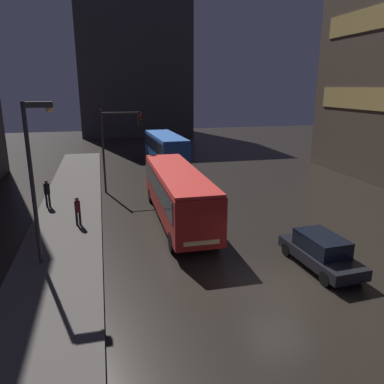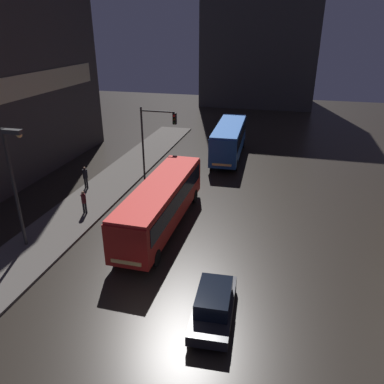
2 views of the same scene
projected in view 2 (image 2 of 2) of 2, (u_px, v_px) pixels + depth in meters
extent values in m
plane|color=black|center=(152.00, 326.00, 16.69)|extent=(120.00, 120.00, 0.00)
cube|color=#56514C|center=(83.00, 207.00, 27.56)|extent=(4.00, 48.00, 0.15)
cube|color=beige|center=(26.00, 86.00, 29.83)|extent=(0.24, 20.24, 1.80)
cube|color=#2D2D33|center=(262.00, 18.00, 59.89)|extent=(18.00, 12.00, 26.82)
cube|color=#E0B25B|center=(317.00, 48.00, 59.66)|extent=(0.24, 10.20, 1.80)
cube|color=#AD1E19|center=(161.00, 203.00, 24.26)|extent=(2.54, 11.35, 2.43)
cube|color=black|center=(161.00, 196.00, 24.07)|extent=(2.59, 10.44, 1.10)
cube|color=red|center=(161.00, 185.00, 23.73)|extent=(2.49, 11.12, 0.16)
cube|color=#F4CC72|center=(126.00, 262.00, 19.57)|extent=(1.72, 0.11, 0.20)
cylinder|color=black|center=(156.00, 258.00, 20.74)|extent=(0.26, 1.00, 1.00)
cylinder|color=black|center=(119.00, 252.00, 21.27)|extent=(0.26, 1.00, 1.00)
cylinder|color=black|center=(194.00, 196.00, 28.27)|extent=(0.26, 1.00, 1.00)
cylinder|color=black|center=(166.00, 193.00, 28.80)|extent=(0.26, 1.00, 1.00)
cube|color=#194793|center=(229.00, 139.00, 37.44)|extent=(2.89, 10.11, 2.64)
cube|color=black|center=(229.00, 134.00, 37.21)|extent=(2.92, 9.31, 1.10)
cube|color=blue|center=(230.00, 126.00, 36.87)|extent=(2.84, 9.91, 0.16)
cube|color=#F4CC72|center=(222.00, 165.00, 33.33)|extent=(1.75, 0.17, 0.20)
cylinder|color=black|center=(236.00, 165.00, 34.56)|extent=(0.29, 1.01, 1.00)
cylinder|color=black|center=(211.00, 163.00, 35.00)|extent=(0.29, 1.01, 1.00)
cylinder|color=black|center=(243.00, 143.00, 41.00)|extent=(0.29, 1.01, 1.00)
cylinder|color=black|center=(222.00, 142.00, 41.44)|extent=(0.29, 1.01, 1.00)
cube|color=black|center=(214.00, 308.00, 16.99)|extent=(2.00, 4.49, 0.50)
cube|color=black|center=(214.00, 297.00, 16.74)|extent=(1.62, 2.50, 0.74)
cylinder|color=black|center=(227.00, 339.00, 15.61)|extent=(0.24, 0.65, 0.64)
cylinder|color=black|center=(190.00, 334.00, 15.88)|extent=(0.24, 0.65, 0.64)
cylinder|color=black|center=(234.00, 293.00, 18.29)|extent=(0.24, 0.65, 0.64)
cylinder|color=black|center=(202.00, 289.00, 18.56)|extent=(0.24, 0.65, 0.64)
cylinder|color=black|center=(84.00, 208.00, 26.34)|extent=(0.14, 0.14, 0.80)
cylinder|color=black|center=(86.00, 208.00, 26.30)|extent=(0.14, 0.14, 0.80)
cylinder|color=#4C191E|center=(84.00, 199.00, 26.02)|extent=(0.44, 0.44, 0.67)
sphere|color=#8C664C|center=(83.00, 193.00, 25.84)|extent=(0.22, 0.22, 0.22)
cylinder|color=black|center=(85.00, 183.00, 30.41)|extent=(0.14, 0.14, 0.88)
cylinder|color=black|center=(87.00, 183.00, 30.36)|extent=(0.14, 0.14, 0.88)
cylinder|color=black|center=(85.00, 174.00, 30.06)|extent=(0.52, 0.52, 0.73)
sphere|color=#8C664C|center=(84.00, 168.00, 29.86)|extent=(0.22, 0.22, 0.22)
cylinder|color=#2D2D2D|center=(143.00, 145.00, 31.34)|extent=(0.16, 0.16, 6.33)
cylinder|color=#2D2D2D|center=(158.00, 111.00, 29.85)|extent=(2.83, 0.12, 0.12)
cube|color=black|center=(175.00, 119.00, 29.73)|extent=(0.30, 0.24, 0.90)
sphere|color=red|center=(174.00, 116.00, 29.50)|extent=(0.18, 0.18, 0.18)
sphere|color=#3B2B07|center=(174.00, 119.00, 29.61)|extent=(0.18, 0.18, 0.18)
sphere|color=black|center=(174.00, 123.00, 29.72)|extent=(0.18, 0.18, 0.18)
cylinder|color=#2D2D2D|center=(15.00, 190.00, 21.27)|extent=(0.18, 0.18, 7.17)
cube|color=#383838|center=(12.00, 132.00, 19.74)|extent=(1.10, 0.36, 0.24)
sphere|color=#F4CC72|center=(19.00, 135.00, 19.71)|extent=(0.32, 0.32, 0.32)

